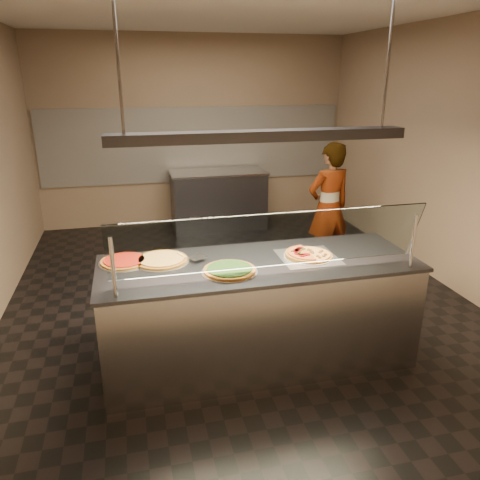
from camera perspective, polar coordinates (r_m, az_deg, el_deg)
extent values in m
cube|color=black|center=(5.41, -0.48, -6.74)|extent=(5.00, 6.00, 0.02)
cube|color=silver|center=(4.90, -0.59, 26.86)|extent=(5.00, 6.00, 0.02)
cube|color=#917A5D|center=(7.87, -5.59, 12.97)|extent=(5.00, 0.02, 3.00)
cube|color=#917A5D|center=(2.22, 17.29, -4.88)|extent=(5.00, 0.02, 3.00)
cube|color=#917A5D|center=(6.01, 23.84, 9.42)|extent=(0.02, 6.00, 3.00)
cube|color=silver|center=(7.86, -5.51, 11.50)|extent=(4.90, 0.02, 1.20)
cube|color=#B7B7BC|center=(4.06, 2.24, -8.92)|extent=(2.58, 0.90, 0.90)
cube|color=#404046|center=(3.86, 2.33, -2.85)|extent=(2.62, 0.94, 0.03)
cylinder|color=#B7B7BC|center=(3.28, -15.21, -3.31)|extent=(0.03, 0.03, 0.44)
cylinder|color=#B7B7BC|center=(3.91, 20.36, -0.17)|extent=(0.03, 0.03, 0.44)
cube|color=white|center=(3.45, 3.93, -0.09)|extent=(2.38, 0.18, 0.47)
cube|color=silver|center=(3.98, 8.30, -2.06)|extent=(0.48, 0.48, 0.01)
cylinder|color=silver|center=(3.98, 8.31, -1.97)|extent=(0.42, 0.42, 0.01)
cylinder|color=#5B0808|center=(4.03, 7.38, -0.92)|extent=(0.06, 0.06, 0.01)
cylinder|color=#5B0808|center=(4.01, 7.15, -1.03)|extent=(0.06, 0.06, 0.01)
cylinder|color=#5B0808|center=(3.99, 6.98, -1.16)|extent=(0.06, 0.06, 0.01)
cylinder|color=#5B0808|center=(3.97, 6.80, -1.25)|extent=(0.06, 0.06, 0.01)
cylinder|color=#5B0808|center=(3.94, 6.97, -1.39)|extent=(0.06, 0.06, 0.01)
cylinder|color=#5B0808|center=(3.91, 6.98, -1.58)|extent=(0.06, 0.06, 0.01)
cylinder|color=#5B0808|center=(3.89, 7.42, -1.69)|extent=(0.06, 0.06, 0.01)
cylinder|color=#5B0808|center=(3.87, 7.57, -1.84)|extent=(0.06, 0.06, 0.01)
cylinder|color=#5B0808|center=(3.90, 8.12, -1.70)|extent=(0.06, 0.06, 0.01)
cube|color=#19590F|center=(4.02, 7.84, -0.99)|extent=(0.02, 0.02, 0.01)
cube|color=#19590F|center=(4.01, 7.68, -1.05)|extent=(0.01, 0.02, 0.01)
cube|color=#19590F|center=(3.98, 7.44, -1.17)|extent=(0.01, 0.02, 0.01)
cube|color=#19590F|center=(3.95, 6.34, -1.27)|extent=(0.02, 0.02, 0.01)
cube|color=#19590F|center=(3.91, 7.12, -1.53)|extent=(0.01, 0.02, 0.01)
cube|color=#19590F|center=(3.90, 7.43, -1.64)|extent=(0.02, 0.02, 0.01)
sphere|color=#513014|center=(3.89, 9.67, -2.13)|extent=(0.03, 0.03, 0.03)
sphere|color=#513014|center=(3.92, 9.42, -1.95)|extent=(0.03, 0.03, 0.03)
sphere|color=#513014|center=(3.93, 10.13, -1.94)|extent=(0.03, 0.03, 0.03)
sphere|color=#513014|center=(3.97, 10.34, -1.74)|extent=(0.03, 0.03, 0.03)
sphere|color=#513014|center=(3.98, 8.81, -1.59)|extent=(0.03, 0.03, 0.03)
sphere|color=#513014|center=(4.00, 9.69, -1.49)|extent=(0.03, 0.03, 0.03)
sphere|color=#513014|center=(4.04, 9.91, -1.31)|extent=(0.03, 0.03, 0.03)
sphere|color=#513014|center=(4.01, 8.78, -1.43)|extent=(0.03, 0.03, 0.03)
sphere|color=#513014|center=(4.00, 8.62, -1.44)|extent=(0.03, 0.03, 0.03)
sphere|color=#513014|center=(4.03, 8.61, -1.27)|extent=(0.03, 0.03, 0.03)
sphere|color=#513014|center=(4.05, 8.34, -1.17)|extent=(0.03, 0.03, 0.03)
cylinder|color=silver|center=(3.66, -1.29, -3.85)|extent=(0.44, 0.44, 0.01)
cylinder|color=brown|center=(3.66, -1.29, -3.66)|extent=(0.41, 0.41, 0.02)
cylinder|color=black|center=(3.65, -1.29, -3.45)|extent=(0.36, 0.36, 0.01)
cylinder|color=silver|center=(3.92, -9.56, -2.50)|extent=(0.46, 0.46, 0.01)
cylinder|color=brown|center=(3.92, -9.57, -2.35)|extent=(0.43, 0.43, 0.02)
cylinder|color=gold|center=(3.91, -9.58, -2.18)|extent=(0.37, 0.37, 0.01)
cylinder|color=silver|center=(3.95, -13.92, -2.63)|extent=(0.41, 0.41, 0.01)
cylinder|color=brown|center=(3.95, -13.93, -2.48)|extent=(0.38, 0.38, 0.02)
cylinder|color=maroon|center=(3.94, -13.95, -2.31)|extent=(0.33, 0.33, 0.01)
cube|color=#B7B7BC|center=(3.89, -5.17, -2.06)|extent=(0.16, 0.15, 0.00)
cylinder|color=tan|center=(3.94, -7.13, -1.84)|extent=(0.08, 0.14, 0.02)
cube|color=#404046|center=(7.66, -2.66, 4.86)|extent=(1.48, 0.70, 0.90)
cube|color=#B7B7BC|center=(7.56, -2.71, 8.28)|extent=(1.52, 0.74, 0.03)
imported|color=#26252E|center=(5.95, 10.73, 3.86)|extent=(0.66, 0.51, 1.63)
cube|color=#404046|center=(3.60, 2.56, 12.57)|extent=(2.30, 0.18, 0.08)
cylinder|color=#B7B7BC|center=(3.44, -14.70, 20.78)|extent=(0.02, 0.02, 1.01)
cylinder|color=#B7B7BC|center=(3.97, 17.65, 20.27)|extent=(0.02, 0.02, 1.01)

